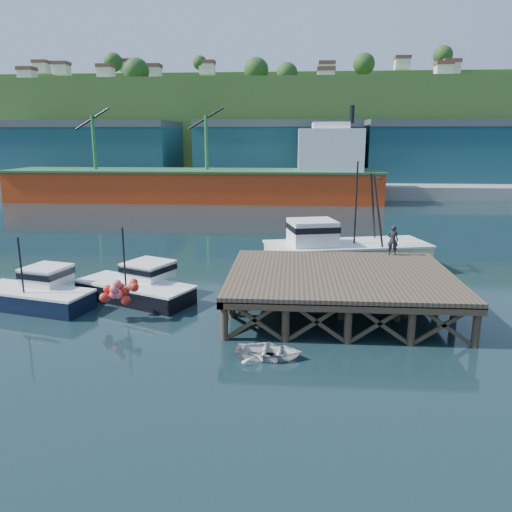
# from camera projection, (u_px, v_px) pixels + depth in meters

# --- Properties ---
(ground) EXTENTS (300.00, 300.00, 0.00)m
(ground) POSITION_uv_depth(u_px,v_px,m) (240.00, 307.00, 27.93)
(ground) COLOR black
(ground) RESTS_ON ground
(wharf) EXTENTS (12.00, 10.00, 2.62)m
(wharf) POSITION_uv_depth(u_px,v_px,m) (340.00, 276.00, 26.90)
(wharf) COLOR brown
(wharf) RESTS_ON ground
(far_quay) EXTENTS (160.00, 40.00, 2.00)m
(far_quay) POSITION_uv_depth(u_px,v_px,m) (278.00, 182.00, 95.63)
(far_quay) COLOR gray
(far_quay) RESTS_ON ground
(warehouse_left) EXTENTS (32.00, 16.00, 9.00)m
(warehouse_left) POSITION_uv_depth(u_px,v_px,m) (89.00, 153.00, 92.06)
(warehouse_left) COLOR #18444F
(warehouse_left) RESTS_ON far_quay
(warehouse_mid) EXTENTS (28.00, 16.00, 9.00)m
(warehouse_mid) POSITION_uv_depth(u_px,v_px,m) (278.00, 154.00, 89.51)
(warehouse_mid) COLOR #18444F
(warehouse_mid) RESTS_ON far_quay
(warehouse_right) EXTENTS (30.00, 16.00, 9.00)m
(warehouse_right) POSITION_uv_depth(u_px,v_px,m) (449.00, 154.00, 87.33)
(warehouse_right) COLOR #18444F
(warehouse_right) RESTS_ON far_quay
(cargo_ship) EXTENTS (55.50, 10.00, 13.75)m
(cargo_ship) POSITION_uv_depth(u_px,v_px,m) (217.00, 179.00, 74.37)
(cargo_ship) COLOR red
(cargo_ship) RESTS_ON ground
(hillside) EXTENTS (220.00, 50.00, 22.00)m
(hillside) POSITION_uv_depth(u_px,v_px,m) (283.00, 131.00, 122.44)
(hillside) COLOR #2D511E
(hillside) RESTS_ON ground
(boat_navy) EXTENTS (6.99, 4.44, 4.13)m
(boat_navy) POSITION_uv_depth(u_px,v_px,m) (37.00, 292.00, 27.79)
(boat_navy) COLOR black
(boat_navy) RESTS_ON ground
(boat_black) EXTENTS (7.56, 6.31, 4.40)m
(boat_black) POSITION_uv_depth(u_px,v_px,m) (138.00, 286.00, 29.13)
(boat_black) COLOR black
(boat_black) RESTS_ON ground
(trawler) EXTENTS (12.08, 6.66, 7.66)m
(trawler) POSITION_uv_depth(u_px,v_px,m) (343.00, 248.00, 35.42)
(trawler) COLOR beige
(trawler) RESTS_ON ground
(dinghy) EXTENTS (3.03, 2.28, 0.60)m
(dinghy) POSITION_uv_depth(u_px,v_px,m) (268.00, 351.00, 21.38)
(dinghy) COLOR silver
(dinghy) RESTS_ON ground
(dockworker) EXTENTS (0.77, 0.60, 1.87)m
(dockworker) POSITION_uv_depth(u_px,v_px,m) (393.00, 240.00, 30.84)
(dockworker) COLOR black
(dockworker) RESTS_ON wharf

